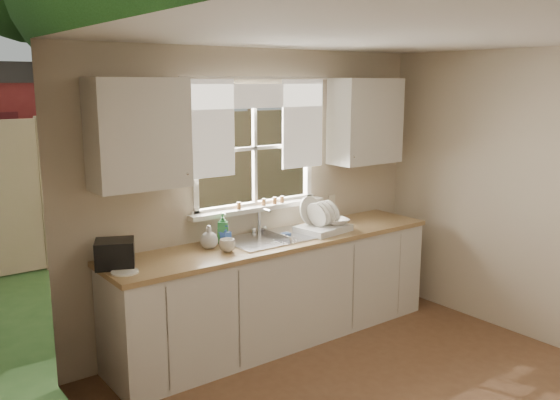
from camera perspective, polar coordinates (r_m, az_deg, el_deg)
room_walls at (r=3.75m, az=16.00°, el=-4.32°), size 3.62×4.02×2.50m
ceiling at (r=3.67m, az=16.27°, el=15.28°), size 3.60×4.00×0.02m
window at (r=5.18m, az=-2.34°, el=3.17°), size 1.38×0.16×1.06m
curtains at (r=5.09m, az=-2.05°, el=8.10°), size 1.50×0.03×0.81m
base_cabinets at (r=5.18m, az=-0.20°, el=-8.82°), size 3.00×0.62×0.87m
countertop at (r=5.04m, az=-0.21°, el=-3.96°), size 3.04×0.65×0.04m
upper_cabinet_left at (r=4.42m, az=-13.47°, el=6.23°), size 0.70×0.33×0.80m
upper_cabinet_right at (r=5.74m, az=8.23°, el=7.53°), size 0.70×0.33×0.80m
wall_outlet at (r=5.77m, az=4.99°, el=-0.10°), size 0.08×0.01×0.12m
sill_jars at (r=5.21m, az=-1.43°, el=-0.18°), size 0.50×0.04×0.06m
backyard at (r=11.26m, az=-19.55°, el=17.05°), size 20.00×10.00×6.13m
sink at (r=5.08m, az=-0.42°, el=-4.45°), size 0.88×0.52×0.40m
dish_rack at (r=5.26m, az=4.09°, el=-2.30°), size 0.49×0.39×0.31m
bowl at (r=5.30m, az=5.47°, el=-2.07°), size 0.27×0.27×0.05m
soap_bottle_a at (r=4.86m, az=-5.52°, el=-2.75°), size 0.11×0.11×0.26m
soap_bottle_b at (r=4.85m, az=-5.30°, el=-3.38°), size 0.09×0.09×0.17m
soap_bottle_c at (r=4.77m, az=-6.85°, el=-3.54°), size 0.17×0.17×0.18m
saucer at (r=4.30m, az=-14.71°, el=-6.71°), size 0.19×0.19×0.01m
cup at (r=4.67m, az=-5.10°, el=-4.37°), size 0.17×0.17×0.10m
black_appliance at (r=4.42m, az=-15.60°, el=-4.99°), size 0.34×0.32×0.20m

